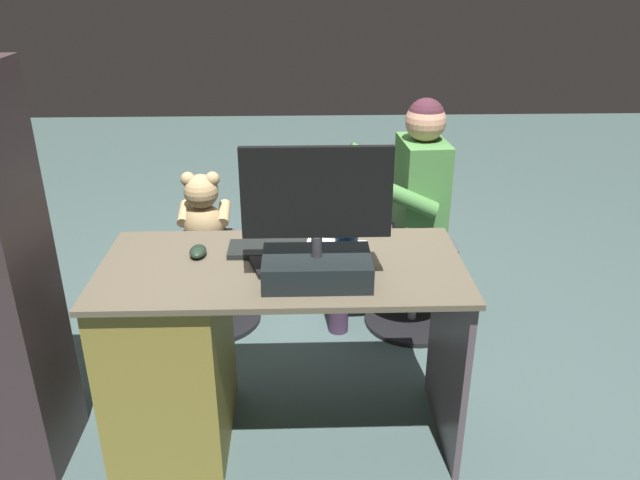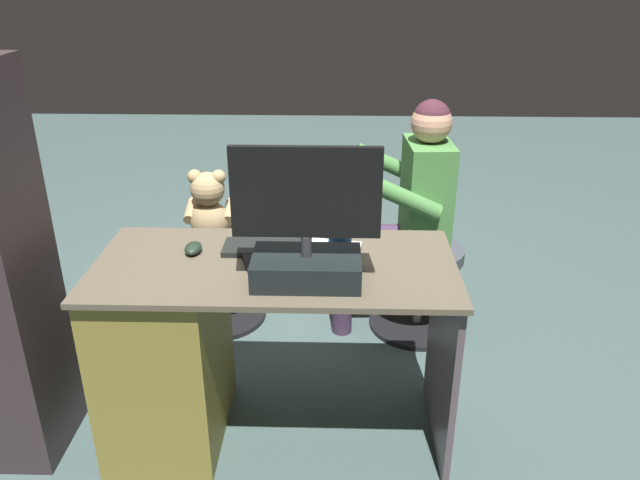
% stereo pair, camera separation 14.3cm
% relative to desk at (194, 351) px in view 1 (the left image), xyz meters
% --- Properties ---
extents(ground_plane, '(10.00, 10.00, 0.00)m').
position_rel_desk_xyz_m(ground_plane, '(-0.34, -0.44, -0.40)').
color(ground_plane, '#3F5351').
extents(desk, '(1.28, 0.61, 0.75)m').
position_rel_desk_xyz_m(desk, '(0.00, 0.00, 0.00)').
color(desk, brown).
rests_on(desk, ground_plane).
extents(monitor, '(0.48, 0.22, 0.46)m').
position_rel_desk_xyz_m(monitor, '(-0.45, 0.12, 0.49)').
color(monitor, black).
rests_on(monitor, desk).
extents(keyboard, '(0.42, 0.14, 0.02)m').
position_rel_desk_xyz_m(keyboard, '(-0.35, -0.11, 0.36)').
color(keyboard, black).
rests_on(keyboard, desk).
extents(computer_mouse, '(0.06, 0.10, 0.04)m').
position_rel_desk_xyz_m(computer_mouse, '(-0.03, -0.08, 0.37)').
color(computer_mouse, '#1E2D21').
rests_on(computer_mouse, desk).
extents(cup, '(0.08, 0.08, 0.10)m').
position_rel_desk_xyz_m(cup, '(-0.56, -0.06, 0.40)').
color(cup, '#3372BF').
rests_on(cup, desk).
extents(tv_remote, '(0.09, 0.16, 0.02)m').
position_rel_desk_xyz_m(tv_remote, '(-0.26, 0.03, 0.36)').
color(tv_remote, black).
rests_on(tv_remote, desk).
extents(notebook_binder, '(0.27, 0.33, 0.02)m').
position_rel_desk_xyz_m(notebook_binder, '(-0.51, -0.01, 0.37)').
color(notebook_binder, beige).
rests_on(notebook_binder, desk).
extents(office_chair_teddy, '(0.51, 0.51, 0.44)m').
position_rel_desk_xyz_m(office_chair_teddy, '(0.07, -0.87, -0.14)').
color(office_chair_teddy, black).
rests_on(office_chair_teddy, ground_plane).
extents(teddy_bear, '(0.25, 0.25, 0.37)m').
position_rel_desk_xyz_m(teddy_bear, '(0.07, -0.88, 0.21)').
color(teddy_bear, tan).
rests_on(teddy_bear, office_chair_teddy).
extents(visitor_chair, '(0.49, 0.49, 0.44)m').
position_rel_desk_xyz_m(visitor_chair, '(-0.97, -0.81, -0.14)').
color(visitor_chair, black).
rests_on(visitor_chair, ground_plane).
extents(person, '(0.54, 0.49, 1.16)m').
position_rel_desk_xyz_m(person, '(-0.89, -0.81, 0.28)').
color(person, '#498140').
rests_on(person, ground_plane).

